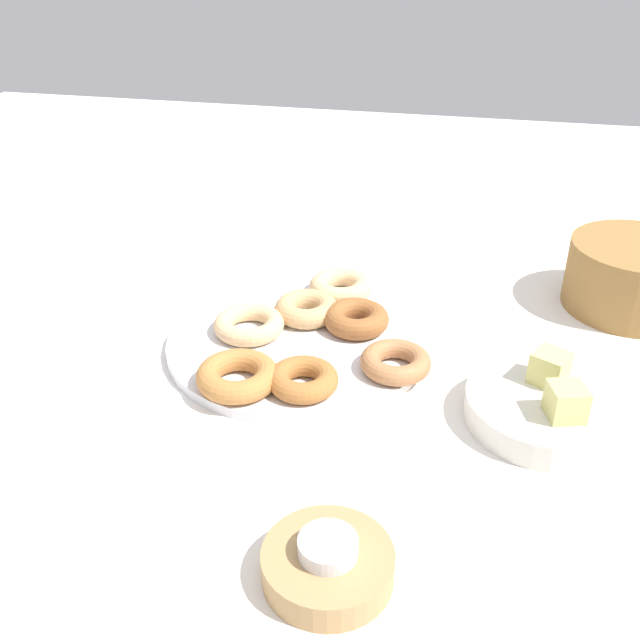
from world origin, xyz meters
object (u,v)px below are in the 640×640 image
donut_3 (249,325)px  fruit_bowl (546,409)px  donut_4 (238,376)px  donut_2 (303,379)px  candle_holder (328,565)px  donut_plate (297,342)px  donut_0 (396,362)px  melon_chunk_left (550,368)px  melon_chunk_right (566,402)px  basket (635,276)px  donut_6 (305,309)px  tealight (328,547)px  donut_5 (356,319)px  donut_1 (341,287)px

donut_3 → fruit_bowl: donut_3 is taller
donut_3 → fruit_bowl: bearing=76.3°
donut_4 → fruit_bowl: 0.34m
donut_2 → candle_holder: donut_2 is taller
donut_plate → donut_0: bearing=70.6°
donut_3 → melon_chunk_left: bearing=80.9°
donut_0 → melon_chunk_right: melon_chunk_right is taller
donut_4 → donut_plate: bearing=161.1°
donut_3 → candle_holder: (0.35, 0.18, -0.01)m
donut_0 → melon_chunk_left: bearing=86.0°
basket → donut_4: bearing=-55.5°
donut_6 → tealight: size_ratio=1.67×
donut_0 → basket: bearing=130.3°
fruit_bowl → donut_0: bearing=-104.1°
donut_5 → melon_chunk_left: bearing=67.0°
donut_1 → donut_plate: bearing=-14.0°
candle_holder → basket: bearing=150.5°
tealight → melon_chunk_right: melon_chunk_right is taller
donut_plate → donut_1: 0.13m
tealight → fruit_bowl: bearing=144.3°
fruit_bowl → candle_holder: bearing=-35.7°
donut_4 → candle_holder: donut_4 is taller
donut_plate → donut_1: size_ratio=3.73×
donut_3 → donut_6: size_ratio=1.07×
donut_3 → candle_holder: donut_3 is taller
donut_6 → fruit_bowl: (0.14, 0.30, -0.01)m
donut_6 → candle_holder: (0.40, 0.12, -0.01)m
donut_1 → fruit_bowl: 0.34m
tealight → donut_4: bearing=-146.5°
donut_plate → fruit_bowl: fruit_bowl is taller
donut_2 → basket: basket is taller
donut_6 → donut_4: bearing=-12.6°
donut_3 → melon_chunk_right: 0.40m
tealight → fruit_bowl: (-0.26, 0.19, -0.02)m
donut_5 → donut_plate: bearing=-59.4°
fruit_bowl → donut_3: bearing=-103.7°
basket → melon_chunk_left: size_ratio=5.06×
tealight → donut_2: bearing=-161.7°
donut_2 → melon_chunk_left: melon_chunk_left is taller
melon_chunk_right → basket: bearing=160.9°
donut_6 → melon_chunk_left: melon_chunk_left is taller
donut_plate → donut_2: size_ratio=4.09×
donut_0 → melon_chunk_right: (0.07, 0.18, 0.02)m
donut_6 → donut_1: bearing=155.3°
donut_1 → melon_chunk_left: melon_chunk_left is taller
donut_5 → fruit_bowl: bearing=60.9°
donut_0 → donut_5: (-0.09, -0.06, 0.00)m
donut_plate → donut_6: size_ratio=3.91×
melon_chunk_right → tealight: bearing=-41.1°
candle_holder → basket: 0.63m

